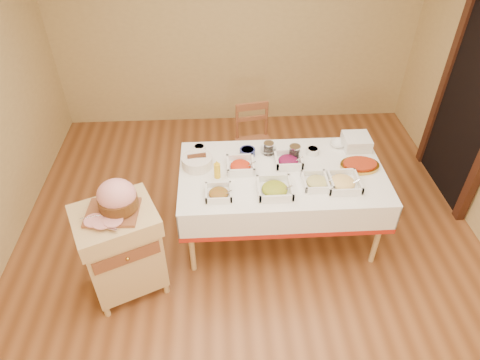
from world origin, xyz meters
The scene contains 23 objects.
room_shell centered at (0.00, 0.00, 1.30)m, with size 5.00×5.00×5.00m.
doorway centered at (2.20, 0.90, 1.11)m, with size 0.09×1.10×2.20m.
dining_table centered at (0.30, 0.30, 0.60)m, with size 1.82×1.02×0.76m.
butcher_cart centered at (-1.07, -0.27, 0.49)m, with size 0.77×0.71×0.87m.
dining_chair centered at (0.14, 1.24, 0.44)m, with size 0.44×0.43×0.86m.
ham_on_board centered at (-1.03, -0.24, 0.99)m, with size 0.41×0.39×0.27m.
serving_dish_a centered at (-0.27, 0.01, 0.79)m, with size 0.22×0.22×0.10m.
serving_dish_b centered at (0.20, 0.03, 0.80)m, with size 0.29×0.29×0.12m.
serving_dish_c centered at (0.57, 0.11, 0.79)m, with size 0.24×0.24×0.10m.
serving_dish_d centered at (0.78, 0.08, 0.80)m, with size 0.29×0.29×0.11m.
serving_dish_e centered at (-0.07, 0.36, 0.80)m, with size 0.26×0.24×0.12m.
serving_dish_f centered at (0.37, 0.42, 0.80)m, with size 0.25×0.24×0.12m.
small_bowl_left centered at (-0.44, 0.67, 0.79)m, with size 0.11×0.11×0.05m.
small_bowl_mid centered at (0.01, 0.57, 0.79)m, with size 0.15×0.15×0.06m.
small_bowl_right centered at (0.62, 0.56, 0.79)m, with size 0.12×0.12×0.06m.
bowl_white_imported centered at (0.21, 0.61, 0.78)m, with size 0.15×0.15×0.04m, color white.
bowl_small_imported centered at (0.88, 0.67, 0.78)m, with size 0.15×0.15×0.05m, color white.
preserve_jar_left centered at (0.21, 0.58, 0.82)m, with size 0.10×0.10×0.12m.
preserve_jar_right centered at (0.44, 0.50, 0.82)m, with size 0.10×0.10×0.13m.
mustard_bottle centered at (-0.27, 0.26, 0.84)m, with size 0.06×0.06×0.18m.
bread_basket centered at (-0.45, 0.43, 0.81)m, with size 0.28×0.28×0.12m.
plate_stack centered at (1.05, 0.64, 0.82)m, with size 0.25×0.25×0.12m.
brass_platter centered at (1.00, 0.33, 0.78)m, with size 0.35×0.25×0.05m.
Camera 1 is at (-0.25, -2.64, 3.10)m, focal length 32.00 mm.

